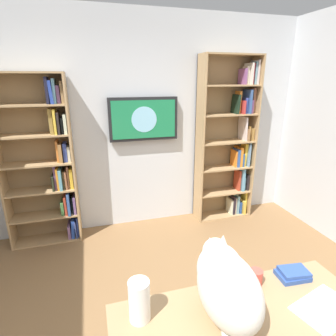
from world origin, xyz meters
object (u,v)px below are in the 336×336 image
Objects in this scene: wall_mounted_tv at (144,119)px; paper_towel_roll at (139,301)px; bookshelf_right at (47,164)px; cat at (225,283)px; desk_book_stack at (293,274)px; coffee_mug at (256,277)px; open_binder at (325,308)px; bookshelf_left at (231,142)px.

paper_towel_roll is at bearing 77.88° from wall_mounted_tv.
cat is at bearing 116.03° from bookshelf_right.
wall_mounted_tv is 2.38m from desk_book_stack.
paper_towel_roll is (-0.68, 2.19, -0.14)m from bookshelf_right.
wall_mounted_tv is at bearing -84.02° from coffee_mug.
paper_towel_roll is at bearing 2.45° from desk_book_stack.
desk_book_stack is at bearing 102.43° from wall_mounted_tv.
paper_towel_roll reaches higher than open_binder.
paper_towel_roll is (1.68, 2.19, -0.25)m from bookshelf_left.
coffee_mug is 0.26m from desk_book_stack.
bookshelf_right is 2.56m from coffee_mug.
paper_towel_roll reaches higher than coffee_mug.
bookshelf_right is 3.38× the size of cat.
desk_book_stack is (-0.26, 0.02, -0.02)m from coffee_mug.
coffee_mug is at bearing -153.02° from cat.
open_binder is at bearing 73.56° from bookshelf_left.
wall_mounted_tv is at bearing -102.12° from paper_towel_roll.
bookshelf_left is 2.60m from cat.
coffee_mug is 0.49× the size of desk_book_stack.
bookshelf_right is 2.30× the size of wall_mounted_tv.
cat is at bearing -13.28° from open_binder.
coffee_mug reaches higher than open_binder.
wall_mounted_tv is 2.32m from coffee_mug.
bookshelf_right reaches higher than paper_towel_roll.
bookshelf_left is at bearing -127.56° from paper_towel_roll.
bookshelf_left is 11.21× the size of desk_book_stack.
open_binder is 0.38m from coffee_mug.
open_binder is at bearing 167.39° from paper_towel_roll.
open_binder is (-1.65, 2.40, -0.25)m from bookshelf_right.
coffee_mug is (0.25, -0.27, 0.04)m from open_binder.
wall_mounted_tv is at bearing -91.38° from cat.
desk_book_stack is (0.70, 2.14, -0.34)m from bookshelf_left.
open_binder is (-0.54, 0.13, -0.19)m from cat.
wall_mounted_tv reaches higher than desk_book_stack.
open_binder is at bearing 132.60° from coffee_mug.
paper_towel_roll is (0.97, -0.22, 0.11)m from open_binder.
cat is at bearing 61.21° from bookshelf_left.
bookshelf_left is 5.86× the size of open_binder.
bookshelf_left reaches higher than cat.
open_binder is at bearing 124.51° from bookshelf_right.
paper_towel_roll is (0.43, -0.09, -0.08)m from cat.
bookshelf_left is 9.59× the size of paper_towel_roll.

